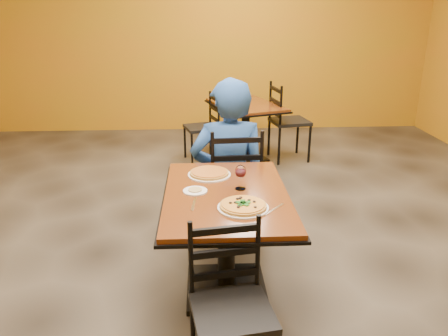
{
  "coord_description": "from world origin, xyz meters",
  "views": [
    {
      "loc": [
        -0.15,
        -3.13,
        1.87
      ],
      "look_at": [
        -0.01,
        -0.3,
        0.85
      ],
      "focal_mm": 35.09,
      "sensor_mm": 36.0,
      "label": 1
    }
  ],
  "objects": [
    {
      "name": "plate_main",
      "position": [
        0.09,
        -0.74,
        0.76
      ],
      "size": [
        0.31,
        0.31,
        0.01
      ],
      "primitive_type": "cylinder",
      "color": "white",
      "rests_on": "table_main"
    },
    {
      "name": "table_second",
      "position": [
        0.42,
        2.38,
        0.55
      ],
      "size": [
        1.05,
        1.27,
        0.75
      ],
      "rotation": [
        0.0,
        0.0,
        0.33
      ],
      "color": "#652C0F",
      "rests_on": "floor"
    },
    {
      "name": "dip",
      "position": [
        -0.2,
        -0.47,
        0.76
      ],
      "size": [
        0.09,
        0.09,
        0.01
      ],
      "primitive_type": "cylinder",
      "color": "tan",
      "rests_on": "side_plate"
    },
    {
      "name": "wine_glass",
      "position": [
        0.1,
        -0.44,
        0.84
      ],
      "size": [
        0.08,
        0.08,
        0.18
      ],
      "primitive_type": null,
      "color": "white",
      "rests_on": "table_main"
    },
    {
      "name": "diner",
      "position": [
        0.07,
        0.4,
        0.69
      ],
      "size": [
        0.68,
        0.46,
        1.37
      ],
      "primitive_type": "imported",
      "rotation": [
        0.0,
        0.0,
        3.18
      ],
      "color": "navy",
      "rests_on": "floor"
    },
    {
      "name": "chair_main_near",
      "position": [
        -0.02,
        -1.31,
        0.44
      ],
      "size": [
        0.45,
        0.45,
        0.88
      ],
      "primitive_type": null,
      "rotation": [
        0.0,
        0.0,
        0.15
      ],
      "color": "black",
      "rests_on": "floor"
    },
    {
      "name": "pizza_main",
      "position": [
        0.09,
        -0.74,
        0.77
      ],
      "size": [
        0.28,
        0.28,
        0.02
      ],
      "primitive_type": "cylinder",
      "color": "#97360B",
      "rests_on": "plate_main"
    },
    {
      "name": "pizza_far",
      "position": [
        -0.11,
        -0.17,
        0.77
      ],
      "size": [
        0.28,
        0.28,
        0.02
      ],
      "primitive_type": "cylinder",
      "color": "orange",
      "rests_on": "plate_far"
    },
    {
      "name": "wall_back",
      "position": [
        0.0,
        4.0,
        1.5
      ],
      "size": [
        7.0,
        0.01,
        3.0
      ],
      "primitive_type": "cube",
      "color": "#B56714",
      "rests_on": "ground"
    },
    {
      "name": "plate_far",
      "position": [
        -0.11,
        -0.17,
        0.76
      ],
      "size": [
        0.31,
        0.31,
        0.01
      ],
      "primitive_type": "cylinder",
      "color": "white",
      "rests_on": "table_main"
    },
    {
      "name": "floor",
      "position": [
        0.0,
        0.0,
        0.0
      ],
      "size": [
        7.0,
        8.0,
        0.01
      ],
      "primitive_type": "cube",
      "color": "black",
      "rests_on": "ground"
    },
    {
      "name": "chair_second_left",
      "position": [
        -0.16,
        2.38,
        0.44
      ],
      "size": [
        0.49,
        0.49,
        0.88
      ],
      "primitive_type": null,
      "rotation": [
        0.0,
        0.0,
        -1.29
      ],
      "color": "black",
      "rests_on": "floor"
    },
    {
      "name": "knife",
      "position": [
        0.27,
        -0.77,
        0.75
      ],
      "size": [
        0.15,
        0.17,
        0.0
      ],
      "primitive_type": "cube",
      "rotation": [
        0.0,
        0.0,
        -0.73
      ],
      "color": "silver",
      "rests_on": "table_main"
    },
    {
      "name": "chair_second_right",
      "position": [
        0.99,
        2.38,
        0.5
      ],
      "size": [
        0.53,
        0.53,
        1.01
      ],
      "primitive_type": null,
      "rotation": [
        0.0,
        0.0,
        1.74
      ],
      "color": "black",
      "rests_on": "floor"
    },
    {
      "name": "fork",
      "position": [
        -0.21,
        -0.67,
        0.75
      ],
      "size": [
        0.03,
        0.19,
        0.0
      ],
      "primitive_type": "cube",
      "rotation": [
        0.0,
        0.0,
        -0.1
      ],
      "color": "silver",
      "rests_on": "table_main"
    },
    {
      "name": "table_main",
      "position": [
        0.0,
        -0.5,
        0.56
      ],
      "size": [
        0.83,
        1.23,
        0.75
      ],
      "color": "#652C0F",
      "rests_on": "floor"
    },
    {
      "name": "side_plate",
      "position": [
        -0.2,
        -0.47,
        0.76
      ],
      "size": [
        0.16,
        0.16,
        0.01
      ],
      "primitive_type": "cylinder",
      "color": "white",
      "rests_on": "table_main"
    },
    {
      "name": "chair_main_far",
      "position": [
        0.12,
        0.39,
        0.49
      ],
      "size": [
        0.47,
        0.47,
        0.97
      ],
      "primitive_type": null,
      "rotation": [
        0.0,
        0.0,
        3.2
      ],
      "color": "black",
      "rests_on": "floor"
    }
  ]
}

